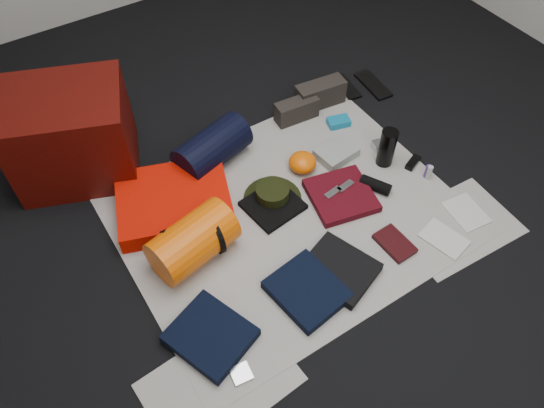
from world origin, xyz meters
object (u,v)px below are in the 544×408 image
sleeping_pad (174,201)px  navy_duffel (212,148)px  water_bottle (387,148)px  red_cabinet (72,135)px  paperback_book (395,243)px  compact_camera (382,145)px  stuff_sack (193,241)px

sleeping_pad → navy_duffel: 0.36m
water_bottle → red_cabinet: bearing=148.5°
navy_duffel → paperback_book: navy_duffel is taller
compact_camera → sleeping_pad: bearing=-179.5°
paperback_book → navy_duffel: bearing=114.0°
stuff_sack → paperback_book: (0.82, -0.46, -0.10)m
water_bottle → compact_camera: 0.14m
red_cabinet → compact_camera: 1.63m
red_cabinet → paperback_book: 1.68m
compact_camera → navy_duffel: bearing=166.0°
red_cabinet → paperback_book: bearing=-29.2°
red_cabinet → navy_duffel: (0.60, -0.34, -0.13)m
compact_camera → paperback_book: bearing=-113.1°
red_cabinet → stuff_sack: red_cabinet is taller
stuff_sack → navy_duffel: size_ratio=0.96×
stuff_sack → water_bottle: 1.13m
compact_camera → stuff_sack: bearing=-164.5°
sleeping_pad → water_bottle: water_bottle is taller
water_bottle → compact_camera: water_bottle is taller
red_cabinet → sleeping_pad: 0.62m
sleeping_pad → compact_camera: bearing=-11.3°
sleeping_pad → paperback_book: size_ratio=2.90×
red_cabinet → stuff_sack: (0.24, -0.83, -0.12)m
stuff_sack → navy_duffel: 0.60m
water_bottle → paperback_book: 0.55m
paperback_book → red_cabinet: bearing=127.6°
compact_camera → paperback_book: size_ratio=0.57×
water_bottle → compact_camera: size_ratio=2.06×
sleeping_pad → paperback_book: 1.09m
stuff_sack → compact_camera: bearing=3.7°
red_cabinet → navy_duffel: 0.71m
red_cabinet → paperback_book: (1.06, -1.29, -0.22)m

